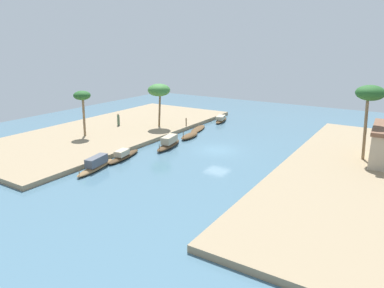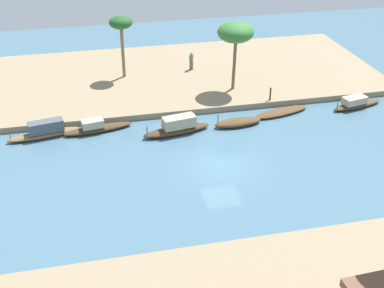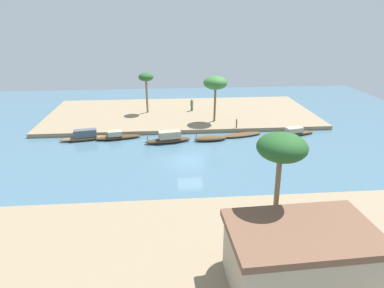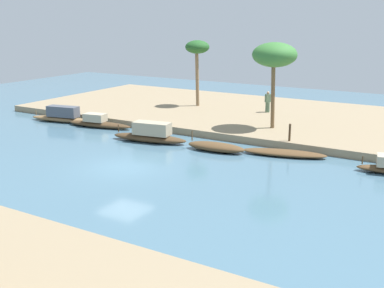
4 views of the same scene
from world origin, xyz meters
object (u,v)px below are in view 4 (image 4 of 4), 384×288
at_px(sampan_with_tall_canopy, 284,153).
at_px(sampan_near_left_bank, 150,134).
at_px(sampan_foreground, 98,123).
at_px(mooring_post, 290,132).
at_px(palm_tree_left_near, 275,56).
at_px(palm_tree_left_far, 197,49).
at_px(person_on_near_bank, 268,103).
at_px(sampan_upstream_small, 62,116).
at_px(sampan_with_red_awning, 216,147).

bearing_deg(sampan_with_tall_canopy, sampan_near_left_bank, -4.61).
bearing_deg(sampan_foreground, mooring_post, 176.87).
relative_size(sampan_foreground, sampan_with_tall_canopy, 1.03).
xyz_separation_m(sampan_near_left_bank, sampan_with_tall_canopy, (-8.65, -1.36, -0.33)).
height_order(mooring_post, palm_tree_left_near, palm_tree_left_near).
xyz_separation_m(sampan_with_tall_canopy, palm_tree_left_far, (11.41, -9.36, 5.10)).
distance_m(person_on_near_bank, palm_tree_left_far, 7.49).
distance_m(sampan_upstream_small, palm_tree_left_near, 16.92).
relative_size(sampan_near_left_bank, mooring_post, 4.91).
height_order(sampan_with_tall_canopy, mooring_post, mooring_post).
bearing_deg(sampan_with_red_awning, sampan_foreground, -11.44).
bearing_deg(palm_tree_left_far, sampan_upstream_small, 53.42).
bearing_deg(sampan_near_left_bank, sampan_upstream_small, -19.04).
height_order(sampan_upstream_small, palm_tree_left_near, palm_tree_left_near).
distance_m(sampan_near_left_bank, mooring_post, 8.90).
bearing_deg(mooring_post, palm_tree_left_near, -50.57).
distance_m(sampan_upstream_small, mooring_post, 17.97).
bearing_deg(sampan_with_tall_canopy, mooring_post, -93.11).
bearing_deg(palm_tree_left_far, sampan_near_left_bank, 104.46).
height_order(sampan_with_red_awning, person_on_near_bank, person_on_near_bank).
distance_m(sampan_with_red_awning, person_on_near_bank, 11.07).
xyz_separation_m(sampan_upstream_small, palm_tree_left_near, (-15.59, -4.31, 4.94)).
height_order(sampan_upstream_small, sampan_with_red_awning, sampan_upstream_small).
bearing_deg(mooring_post, palm_tree_left_far, -34.55).
relative_size(sampan_near_left_bank, sampan_with_tall_canopy, 1.04).
bearing_deg(palm_tree_left_far, person_on_near_bank, -175.95).
bearing_deg(sampan_foreground, palm_tree_left_near, -169.27).
relative_size(sampan_foreground, sampan_near_left_bank, 0.99).
bearing_deg(sampan_foreground, sampan_upstream_small, -9.48).
height_order(person_on_near_bank, mooring_post, person_on_near_bank).
bearing_deg(sampan_with_tall_canopy, palm_tree_left_far, -52.89).
relative_size(sampan_foreground, person_on_near_bank, 3.13).
xyz_separation_m(mooring_post, palm_tree_left_far, (11.10, -7.64, 4.25)).
xyz_separation_m(sampan_with_red_awning, palm_tree_left_near, (-1.30, -5.67, 5.15)).
distance_m(sampan_near_left_bank, sampan_with_tall_canopy, 8.76).
height_order(person_on_near_bank, palm_tree_left_near, palm_tree_left_near).
xyz_separation_m(sampan_with_tall_canopy, sampan_with_red_awning, (3.91, 1.15, 0.09)).
relative_size(sampan_with_tall_canopy, sampan_upstream_small, 0.95).
xyz_separation_m(sampan_near_left_bank, person_on_near_bank, (-3.53, -11.17, 0.74)).
distance_m(sampan_foreground, sampan_upstream_small, 3.73).
relative_size(sampan_foreground, palm_tree_left_near, 0.90).
relative_size(person_on_near_bank, mooring_post, 1.55).
relative_size(sampan_upstream_small, sampan_with_red_awning, 1.42).
bearing_deg(sampan_with_red_awning, sampan_with_tall_canopy, -167.88).
height_order(sampan_near_left_bank, sampan_upstream_small, sampan_near_left_bank).
height_order(sampan_upstream_small, mooring_post, mooring_post).
bearing_deg(sampan_near_left_bank, person_on_near_bank, -117.32).
distance_m(sampan_foreground, palm_tree_left_far, 10.85).
bearing_deg(sampan_foreground, sampan_with_red_awning, 163.47).
relative_size(sampan_near_left_bank, palm_tree_left_near, 0.91).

